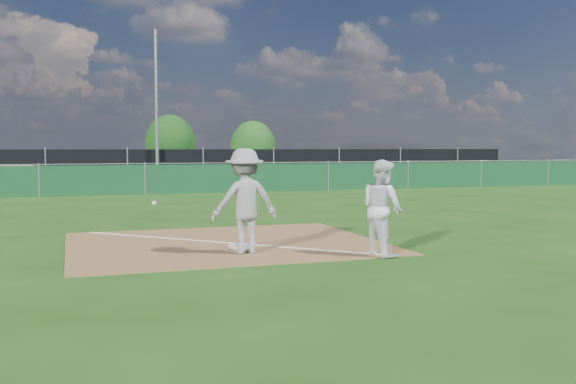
{
  "coord_description": "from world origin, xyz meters",
  "views": [
    {
      "loc": [
        -2.9,
        -11.32,
        1.91
      ],
      "look_at": [
        1.32,
        1.0,
        1.0
      ],
      "focal_mm": 40.0,
      "sensor_mm": 36.0,
      "label": 1
    }
  ],
  "objects_px": {
    "light_pole": "(157,107)",
    "car_left": "(47,169)",
    "runner": "(382,208)",
    "tree_right": "(253,147)",
    "car_right": "(238,167)",
    "first_base": "(241,246)",
    "tree_mid": "(170,143)",
    "play_at_first": "(245,201)",
    "car_mid": "(95,167)"
  },
  "relations": [
    {
      "from": "play_at_first",
      "to": "car_right",
      "type": "height_order",
      "value": "play_at_first"
    },
    {
      "from": "tree_right",
      "to": "light_pole",
      "type": "bearing_deg",
      "value": -128.96
    },
    {
      "from": "play_at_first",
      "to": "car_mid",
      "type": "height_order",
      "value": "play_at_first"
    },
    {
      "from": "play_at_first",
      "to": "tree_right",
      "type": "relative_size",
      "value": 0.6
    },
    {
      "from": "play_at_first",
      "to": "car_left",
      "type": "xyz_separation_m",
      "value": [
        -4.13,
        27.67,
        -0.27
      ]
    },
    {
      "from": "first_base",
      "to": "play_at_first",
      "type": "height_order",
      "value": "play_at_first"
    },
    {
      "from": "play_at_first",
      "to": "car_right",
      "type": "xyz_separation_m",
      "value": [
        6.86,
        27.06,
        -0.26
      ]
    },
    {
      "from": "first_base",
      "to": "car_left",
      "type": "xyz_separation_m",
      "value": [
        -4.2,
        27.13,
        0.62
      ]
    },
    {
      "from": "car_mid",
      "to": "car_right",
      "type": "distance_m",
      "value": 8.37
    },
    {
      "from": "car_right",
      "to": "car_mid",
      "type": "bearing_deg",
      "value": 79.75
    },
    {
      "from": "light_pole",
      "to": "first_base",
      "type": "distance_m",
      "value": 22.86
    },
    {
      "from": "tree_mid",
      "to": "tree_right",
      "type": "xyz_separation_m",
      "value": [
        5.55,
        -1.96,
        -0.23
      ]
    },
    {
      "from": "first_base",
      "to": "tree_right",
      "type": "xyz_separation_m",
      "value": [
        9.38,
        32.37,
        1.89
      ]
    },
    {
      "from": "light_pole",
      "to": "car_left",
      "type": "relative_size",
      "value": 2.03
    },
    {
      "from": "first_base",
      "to": "car_right",
      "type": "xyz_separation_m",
      "value": [
        6.79,
        26.52,
        0.64
      ]
    },
    {
      "from": "light_pole",
      "to": "car_right",
      "type": "bearing_deg",
      "value": 36.72
    },
    {
      "from": "play_at_first",
      "to": "runner",
      "type": "height_order",
      "value": "play_at_first"
    },
    {
      "from": "first_base",
      "to": "car_mid",
      "type": "relative_size",
      "value": 0.08
    },
    {
      "from": "first_base",
      "to": "car_left",
      "type": "relative_size",
      "value": 0.09
    },
    {
      "from": "first_base",
      "to": "car_left",
      "type": "height_order",
      "value": "car_left"
    },
    {
      "from": "play_at_first",
      "to": "car_left",
      "type": "bearing_deg",
      "value": 98.5
    },
    {
      "from": "car_right",
      "to": "play_at_first",
      "type": "bearing_deg",
      "value": 156.55
    },
    {
      "from": "car_mid",
      "to": "tree_right",
      "type": "distance_m",
      "value": 12.41
    },
    {
      "from": "light_pole",
      "to": "car_mid",
      "type": "distance_m",
      "value": 6.06
    },
    {
      "from": "runner",
      "to": "tree_right",
      "type": "relative_size",
      "value": 0.45
    },
    {
      "from": "light_pole",
      "to": "car_mid",
      "type": "bearing_deg",
      "value": 125.22
    },
    {
      "from": "runner",
      "to": "tree_right",
      "type": "bearing_deg",
      "value": -21.46
    },
    {
      "from": "car_left",
      "to": "car_mid",
      "type": "height_order",
      "value": "car_mid"
    },
    {
      "from": "light_pole",
      "to": "play_at_first",
      "type": "xyz_separation_m",
      "value": [
        -1.45,
        -23.02,
        -3.04
      ]
    },
    {
      "from": "play_at_first",
      "to": "car_right",
      "type": "distance_m",
      "value": 27.92
    },
    {
      "from": "first_base",
      "to": "tree_mid",
      "type": "relative_size",
      "value": 0.08
    },
    {
      "from": "car_right",
      "to": "first_base",
      "type": "bearing_deg",
      "value": 156.41
    },
    {
      "from": "tree_mid",
      "to": "first_base",
      "type": "bearing_deg",
      "value": -96.36
    },
    {
      "from": "first_base",
      "to": "car_mid",
      "type": "distance_m",
      "value": 26.72
    },
    {
      "from": "tree_mid",
      "to": "tree_right",
      "type": "distance_m",
      "value": 5.89
    },
    {
      "from": "tree_right",
      "to": "first_base",
      "type": "bearing_deg",
      "value": -106.16
    },
    {
      "from": "runner",
      "to": "play_at_first",
      "type": "bearing_deg",
      "value": 57.72
    },
    {
      "from": "play_at_first",
      "to": "car_right",
      "type": "relative_size",
      "value": 0.48
    },
    {
      "from": "light_pole",
      "to": "tree_right",
      "type": "xyz_separation_m",
      "value": [
        8.0,
        9.9,
        -2.05
      ]
    },
    {
      "from": "light_pole",
      "to": "first_base",
      "type": "xyz_separation_m",
      "value": [
        -1.38,
        -22.48,
        -3.94
      ]
    },
    {
      "from": "car_right",
      "to": "tree_right",
      "type": "xyz_separation_m",
      "value": [
        2.59,
        5.86,
        1.25
      ]
    },
    {
      "from": "light_pole",
      "to": "car_left",
      "type": "xyz_separation_m",
      "value": [
        -5.58,
        4.65,
        -3.32
      ]
    },
    {
      "from": "first_base",
      "to": "tree_mid",
      "type": "distance_m",
      "value": 34.61
    },
    {
      "from": "first_base",
      "to": "runner",
      "type": "height_order",
      "value": "runner"
    },
    {
      "from": "car_mid",
      "to": "tree_right",
      "type": "relative_size",
      "value": 1.21
    },
    {
      "from": "car_left",
      "to": "first_base",
      "type": "bearing_deg",
      "value": 173.94
    },
    {
      "from": "car_left",
      "to": "tree_right",
      "type": "height_order",
      "value": "tree_right"
    },
    {
      "from": "first_base",
      "to": "car_right",
      "type": "bearing_deg",
      "value": 75.63
    },
    {
      "from": "light_pole",
      "to": "car_right",
      "type": "distance_m",
      "value": 7.52
    },
    {
      "from": "runner",
      "to": "tree_right",
      "type": "distance_m",
      "value": 34.64
    }
  ]
}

